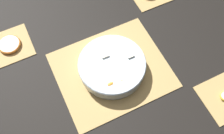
{
  "coord_description": "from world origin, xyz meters",
  "views": [
    {
      "loc": [
        0.19,
        0.39,
        0.88
      ],
      "look_at": [
        0.0,
        0.0,
        0.03
      ],
      "focal_mm": 42.0,
      "sensor_mm": 36.0,
      "label": 1
    }
  ],
  "objects": [
    {
      "name": "ground_plane",
      "position": [
        0.0,
        0.0,
        0.0
      ],
      "size": [
        6.0,
        6.0,
        0.0
      ],
      "primitive_type": "plane",
      "color": "black"
    },
    {
      "name": "bamboo_mat_center",
      "position": [
        -0.0,
        0.0,
        0.0
      ],
      "size": [
        0.4,
        0.34,
        0.01
      ],
      "color": "tan",
      "rests_on": "ground_plane"
    },
    {
      "name": "fruit_salad_bowl",
      "position": [
        -0.0,
        -0.0,
        0.04
      ],
      "size": [
        0.25,
        0.25,
        0.06
      ],
      "color": "silver",
      "rests_on": "bamboo_mat_center"
    },
    {
      "name": "grapefruit_slice",
      "position": [
        0.31,
        -0.27,
        0.01
      ],
      "size": [
        0.09,
        0.09,
        0.01
      ],
      "color": "#B2231E",
      "rests_on": "coaster_mat_near_right"
    },
    {
      "name": "coaster_mat_near_right",
      "position": [
        0.31,
        -0.27,
        0.0
      ],
      "size": [
        0.16,
        0.16,
        0.01
      ],
      "color": "tan",
      "rests_on": "ground_plane"
    }
  ]
}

